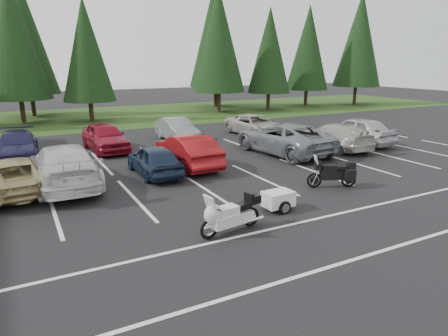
% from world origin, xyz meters
% --- Properties ---
extents(ground, '(120.00, 120.00, 0.00)m').
position_xyz_m(ground, '(0.00, 0.00, 0.00)').
color(ground, black).
rests_on(ground, ground).
extents(grass_strip, '(80.00, 16.00, 0.01)m').
position_xyz_m(grass_strip, '(0.00, 24.00, 0.01)').
color(grass_strip, '#1C3A12').
rests_on(grass_strip, ground).
extents(lake_water, '(70.00, 50.00, 0.02)m').
position_xyz_m(lake_water, '(4.00, 55.00, 0.00)').
color(lake_water, gray).
rests_on(lake_water, ground).
extents(stall_markings, '(32.00, 16.00, 0.01)m').
position_xyz_m(stall_markings, '(0.00, 2.00, 0.00)').
color(stall_markings, silver).
rests_on(stall_markings, ground).
extents(conifer_4, '(4.80, 4.80, 11.17)m').
position_xyz_m(conifer_4, '(-5.00, 22.90, 6.53)').
color(conifer_4, '#332316').
rests_on(conifer_4, ground).
extents(conifer_5, '(4.14, 4.14, 9.63)m').
position_xyz_m(conifer_5, '(0.00, 21.60, 5.63)').
color(conifer_5, '#332316').
rests_on(conifer_5, ground).
extents(conifer_6, '(4.93, 4.93, 11.48)m').
position_xyz_m(conifer_6, '(12.00, 22.10, 6.71)').
color(conifer_6, '#332316').
rests_on(conifer_6, ground).
extents(conifer_7, '(4.27, 4.27, 9.94)m').
position_xyz_m(conifer_7, '(17.50, 21.80, 5.81)').
color(conifer_7, '#332316').
rests_on(conifer_7, ground).
extents(conifer_8, '(4.53, 4.53, 10.56)m').
position_xyz_m(conifer_8, '(23.00, 22.60, 6.17)').
color(conifer_8, '#332316').
rests_on(conifer_8, ground).
extents(conifer_9, '(5.19, 5.19, 12.10)m').
position_xyz_m(conifer_9, '(29.00, 21.30, 7.07)').
color(conifer_9, '#332316').
rests_on(conifer_9, ground).
extents(conifer_back_b, '(4.97, 4.97, 11.58)m').
position_xyz_m(conifer_back_b, '(-4.00, 27.50, 6.77)').
color(conifer_back_b, '#332316').
rests_on(conifer_back_b, ground).
extents(conifer_back_c, '(5.50, 5.50, 12.81)m').
position_xyz_m(conifer_back_c, '(14.00, 26.80, 7.49)').
color(conifer_back_c, '#332316').
rests_on(conifer_back_c, ground).
extents(car_near_2, '(2.72, 5.05, 1.35)m').
position_xyz_m(car_near_2, '(-5.98, 3.79, 0.67)').
color(car_near_2, tan).
rests_on(car_near_2, ground).
extents(car_near_3, '(2.37, 5.73, 1.66)m').
position_xyz_m(car_near_3, '(-4.17, 3.80, 0.83)').
color(car_near_3, silver).
rests_on(car_near_3, ground).
extents(car_near_4, '(1.57, 3.89, 1.33)m').
position_xyz_m(car_near_4, '(-0.56, 3.73, 0.66)').
color(car_near_4, '#17243B').
rests_on(car_near_4, ground).
extents(car_near_5, '(1.66, 4.65, 1.53)m').
position_xyz_m(car_near_5, '(1.25, 4.32, 0.76)').
color(car_near_5, maroon).
rests_on(car_near_5, ground).
extents(car_near_6, '(3.27, 6.17, 1.65)m').
position_xyz_m(car_near_6, '(6.85, 4.56, 0.83)').
color(car_near_6, slate).
rests_on(car_near_6, ground).
extents(car_near_7, '(2.11, 4.95, 1.42)m').
position_xyz_m(car_near_7, '(10.11, 4.23, 0.71)').
color(car_near_7, '#AAA69C').
rests_on(car_near_7, ground).
extents(car_near_8, '(2.23, 4.85, 1.61)m').
position_xyz_m(car_near_8, '(12.21, 4.62, 0.81)').
color(car_near_8, '#B5B5BA').
rests_on(car_near_8, ground).
extents(car_far_1, '(2.18, 4.82, 1.37)m').
position_xyz_m(car_far_1, '(-5.71, 9.74, 0.69)').
color(car_far_1, '#1D1A42').
rests_on(car_far_1, ground).
extents(car_far_2, '(2.07, 4.60, 1.53)m').
position_xyz_m(car_far_2, '(-1.39, 9.65, 0.77)').
color(car_far_2, maroon).
rests_on(car_far_2, ground).
extents(car_far_3, '(1.50, 4.24, 1.40)m').
position_xyz_m(car_far_3, '(3.11, 10.40, 0.70)').
color(car_far_3, slate).
rests_on(car_far_3, ground).
extents(car_far_4, '(2.41, 4.97, 1.36)m').
position_xyz_m(car_far_4, '(8.42, 9.84, 0.68)').
color(car_far_4, '#B0AAA2').
rests_on(car_far_4, ground).
extents(touring_motorcycle, '(2.38, 1.05, 1.28)m').
position_xyz_m(touring_motorcycle, '(-0.56, -3.13, 0.64)').
color(touring_motorcycle, silver).
rests_on(touring_motorcycle, ground).
extents(cargo_trailer, '(1.46, 0.87, 0.66)m').
position_xyz_m(cargo_trailer, '(1.65, -2.31, 0.33)').
color(cargo_trailer, silver).
rests_on(cargo_trailer, ground).
extents(adventure_motorcycle, '(2.27, 1.58, 1.31)m').
position_xyz_m(adventure_motorcycle, '(4.94, -1.25, 0.66)').
color(adventure_motorcycle, black).
rests_on(adventure_motorcycle, ground).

